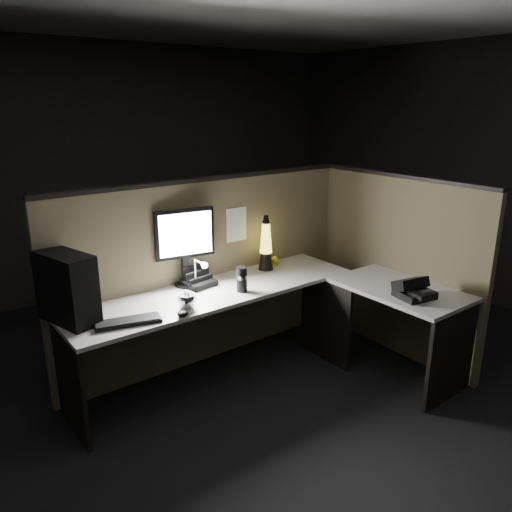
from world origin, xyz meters
TOP-DOWN VIEW (x-y plane):
  - floor at (0.00, 0.00)m, footprint 6.00×6.00m
  - room_shell at (0.00, 0.00)m, footprint 6.00×6.00m
  - partition_back at (0.00, 0.93)m, footprint 2.66×0.06m
  - partition_right at (1.33, 0.10)m, footprint 0.06×1.66m
  - desk at (0.18, 0.25)m, footprint 2.60×1.60m
  - pc_tower at (-1.20, 0.72)m, footprint 0.30×0.47m
  - monitor at (-0.26, 0.84)m, footprint 0.46×0.20m
  - keyboard at (-0.92, 0.45)m, footprint 0.44×0.24m
  - mouse at (-0.58, 0.34)m, footprint 0.11×0.10m
  - clip_lamp at (-0.24, 0.68)m, footprint 0.05×0.18m
  - organizer at (-0.20, 0.77)m, footprint 0.25×0.23m
  - lava_lamp at (0.45, 0.76)m, footprint 0.13×0.13m
  - travel_mug at (-0.01, 0.47)m, footprint 0.08×0.08m
  - steel_mug at (-0.49, 0.45)m, footprint 0.13×0.13m
  - figurine at (0.56, 0.78)m, footprint 0.06×0.06m
  - pinned_paper at (0.25, 0.90)m, footprint 0.20×0.00m
  - desk_phone at (0.91, -0.37)m, footprint 0.28×0.29m

SIDE VIEW (x-z plane):
  - floor at x=0.00m, z-range 0.00..0.00m
  - desk at x=0.18m, z-range 0.22..0.95m
  - keyboard at x=-0.92m, z-range 0.73..0.75m
  - mouse at x=-0.58m, z-range 0.73..0.77m
  - partition_back at x=0.00m, z-range 0.00..1.50m
  - partition_right at x=1.33m, z-range 0.00..1.50m
  - organizer at x=-0.20m, z-range 0.68..0.85m
  - steel_mug at x=-0.49m, z-range 0.73..0.83m
  - figurine at x=0.56m, z-range 0.75..0.82m
  - desk_phone at x=0.91m, z-range 0.71..0.86m
  - travel_mug at x=-0.01m, z-range 0.73..0.92m
  - clip_lamp at x=-0.24m, z-range 0.75..0.99m
  - lava_lamp at x=0.45m, z-range 0.69..1.16m
  - pc_tower at x=-1.20m, z-range 0.73..1.19m
  - monitor at x=-0.26m, z-range 0.79..1.39m
  - pinned_paper at x=0.25m, z-range 0.98..1.26m
  - room_shell at x=0.00m, z-range -1.38..4.62m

